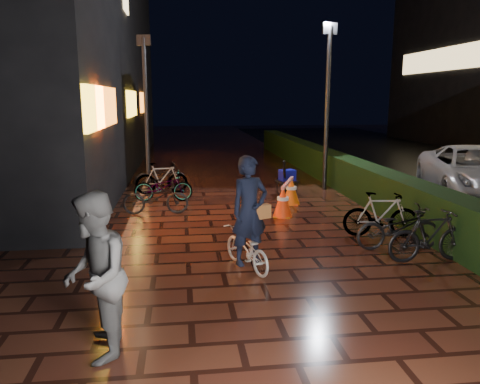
{
  "coord_description": "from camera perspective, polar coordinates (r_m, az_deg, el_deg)",
  "views": [
    {
      "loc": [
        -1.74,
        -8.29,
        2.8
      ],
      "look_at": [
        -0.68,
        0.07,
        1.1
      ],
      "focal_mm": 35.0,
      "sensor_mm": 36.0,
      "label": 1
    }
  ],
  "objects": [
    {
      "name": "ground",
      "position": [
        8.92,
        4.45,
        -6.92
      ],
      "size": [
        80.0,
        80.0,
        0.0
      ],
      "primitive_type": "plane",
      "color": "#381911",
      "rests_on": "ground"
    },
    {
      "name": "hedge",
      "position": [
        17.21,
        9.93,
        3.54
      ],
      "size": [
        0.7,
        20.0,
        1.0
      ],
      "primitive_type": "cube",
      "color": "black",
      "rests_on": "ground"
    },
    {
      "name": "bystander_person",
      "position": [
        5.31,
        -17.29,
        -9.82
      ],
      "size": [
        0.78,
        0.96,
        1.85
      ],
      "primitive_type": "imported",
      "rotation": [
        0.0,
        0.0,
        -1.48
      ],
      "color": "#525254",
      "rests_on": "ground"
    },
    {
      "name": "van",
      "position": [
        14.8,
        26.93,
        2.14
      ],
      "size": [
        3.87,
        5.74,
        1.46
      ],
      "primitive_type": "imported",
      "rotation": [
        0.0,
        0.0,
        -0.3
      ],
      "color": "#B1B1B6",
      "rests_on": "ground"
    },
    {
      "name": "lamp_post_hedge",
      "position": [
        14.6,
        10.6,
        10.94
      ],
      "size": [
        0.47,
        0.19,
        4.96
      ],
      "color": "black",
      "rests_on": "ground"
    },
    {
      "name": "lamp_post_sf",
      "position": [
        14.96,
        -11.39,
        10.27
      ],
      "size": [
        0.45,
        0.17,
        4.66
      ],
      "color": "black",
      "rests_on": "ground"
    },
    {
      "name": "cyclist",
      "position": [
        7.65,
        0.99,
        -4.47
      ],
      "size": [
        0.93,
        1.41,
        1.91
      ],
      "color": "silver",
      "rests_on": "ground"
    },
    {
      "name": "traffic_barrier",
      "position": [
        11.89,
        5.79,
        -0.45
      ],
      "size": [
        1.03,
        1.81,
        0.74
      ],
      "color": "#FF3C0D",
      "rests_on": "ground"
    },
    {
      "name": "cart_assembly",
      "position": [
        13.65,
        5.75,
        1.87
      ],
      "size": [
        0.66,
        0.7,
        1.08
      ],
      "color": "black",
      "rests_on": "ground"
    },
    {
      "name": "parked_bikes_storefront",
      "position": [
        13.31,
        -9.69,
        0.97
      ],
      "size": [
        1.78,
        3.85,
        0.93
      ],
      "color": "black",
      "rests_on": "ground"
    },
    {
      "name": "parked_bikes_hedge",
      "position": [
        9.3,
        19.1,
        -3.89
      ],
      "size": [
        1.82,
        2.14,
        0.93
      ],
      "color": "black",
      "rests_on": "ground"
    }
  ]
}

